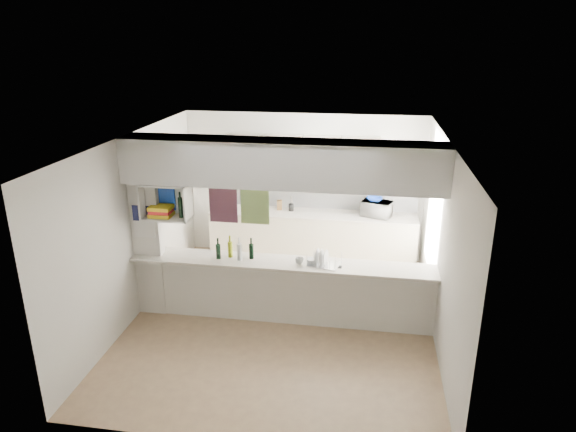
% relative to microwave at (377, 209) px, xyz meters
% --- Properties ---
extents(floor, '(4.80, 4.80, 0.00)m').
position_rel_microwave_xyz_m(floor, '(-1.30, -2.09, -1.06)').
color(floor, '#927154').
rests_on(floor, ground).
extents(ceiling, '(4.80, 4.80, 0.00)m').
position_rel_microwave_xyz_m(ceiling, '(-1.30, -2.09, 1.54)').
color(ceiling, white).
rests_on(ceiling, wall_back).
extents(wall_back, '(4.20, 0.00, 4.20)m').
position_rel_microwave_xyz_m(wall_back, '(-1.30, 0.31, 0.24)').
color(wall_back, silver).
rests_on(wall_back, floor).
extents(wall_left, '(0.00, 4.80, 4.80)m').
position_rel_microwave_xyz_m(wall_left, '(-3.40, -2.09, 0.24)').
color(wall_left, silver).
rests_on(wall_left, floor).
extents(wall_right, '(0.00, 4.80, 4.80)m').
position_rel_microwave_xyz_m(wall_right, '(0.80, -2.09, 0.24)').
color(wall_right, silver).
rests_on(wall_right, floor).
extents(servery_partition, '(4.20, 0.50, 2.60)m').
position_rel_microwave_xyz_m(servery_partition, '(-1.47, -2.09, 0.60)').
color(servery_partition, silver).
rests_on(servery_partition, floor).
extents(cubby_shelf, '(0.65, 0.35, 0.50)m').
position_rel_microwave_xyz_m(cubby_shelf, '(-2.86, -2.16, 0.66)').
color(cubby_shelf, white).
rests_on(cubby_shelf, bulkhead).
extents(kitchen_run, '(3.60, 0.63, 2.24)m').
position_rel_microwave_xyz_m(kitchen_run, '(-1.14, 0.04, -0.23)').
color(kitchen_run, beige).
rests_on(kitchen_run, floor).
extents(microwave, '(0.57, 0.47, 0.27)m').
position_rel_microwave_xyz_m(microwave, '(0.00, 0.00, 0.00)').
color(microwave, white).
rests_on(microwave, bench_top).
extents(bowl, '(0.27, 0.27, 0.07)m').
position_rel_microwave_xyz_m(bowl, '(-0.05, 0.00, 0.17)').
color(bowl, navy).
rests_on(bowl, microwave).
extents(dish_rack, '(0.48, 0.40, 0.22)m').
position_rel_microwave_xyz_m(dish_rack, '(-0.71, -2.09, -0.05)').
color(dish_rack, silver).
rests_on(dish_rack, breakfast_bar).
extents(cup, '(0.13, 0.13, 0.09)m').
position_rel_microwave_xyz_m(cup, '(-1.04, -2.16, -0.07)').
color(cup, white).
rests_on(cup, dish_rack).
extents(wine_bottles, '(0.52, 0.15, 0.33)m').
position_rel_microwave_xyz_m(wine_bottles, '(-1.95, -2.09, -0.02)').
color(wine_bottles, black).
rests_on(wine_bottles, breakfast_bar).
extents(plastic_tubs, '(0.48, 0.17, 0.06)m').
position_rel_microwave_xyz_m(plastic_tubs, '(-0.85, -2.09, -0.11)').
color(plastic_tubs, silver).
rests_on(plastic_tubs, breakfast_bar).
extents(utensil_jar, '(0.09, 0.09, 0.13)m').
position_rel_microwave_xyz_m(utensil_jar, '(-1.49, 0.06, -0.07)').
color(utensil_jar, black).
rests_on(utensil_jar, bench_top).
extents(knife_block, '(0.10, 0.08, 0.18)m').
position_rel_microwave_xyz_m(knife_block, '(-1.70, 0.09, -0.05)').
color(knife_block, brown).
rests_on(knife_block, bench_top).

